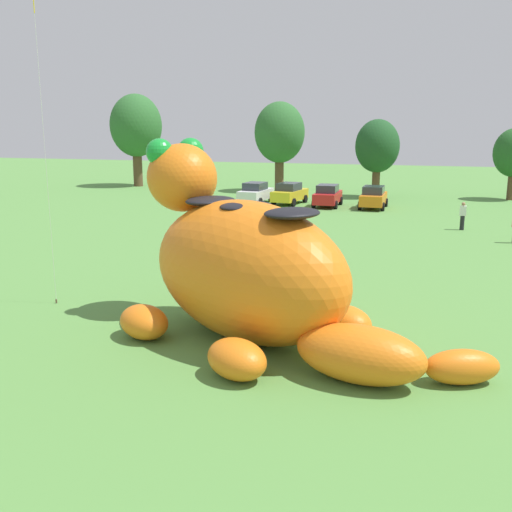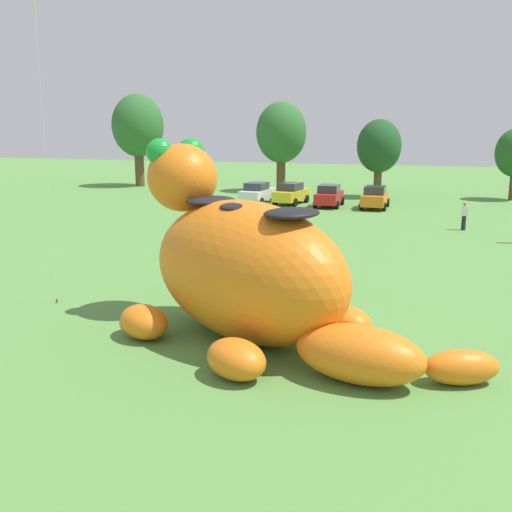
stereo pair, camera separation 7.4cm
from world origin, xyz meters
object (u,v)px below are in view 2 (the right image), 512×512
giant_inflatable_creature (247,268)px  car_white (257,193)px  car_red (329,196)px  car_orange (375,197)px  spectator_near_inflatable (464,216)px  car_yellow (291,193)px

giant_inflatable_creature → car_white: giant_inflatable_creature is taller
car_red → car_orange: (3.55, -0.05, 0.00)m
giant_inflatable_creature → spectator_near_inflatable: giant_inflatable_creature is taller
car_white → car_yellow: same height
car_white → car_red: size_ratio=1.03×
car_yellow → car_red: bearing=-11.1°
giant_inflatable_creature → car_yellow: bearing=101.0°
giant_inflatable_creature → car_red: 30.00m
car_yellow → car_red: 3.28m
giant_inflatable_creature → car_red: giant_inflatable_creature is taller
car_yellow → car_orange: size_ratio=1.05×
car_orange → car_red: bearing=179.1°
car_yellow → car_white: bearing=-170.3°
car_orange → spectator_near_inflatable: car_orange is taller
giant_inflatable_creature → car_orange: giant_inflatable_creature is taller
car_yellow → car_orange: 6.80m
giant_inflatable_creature → car_yellow: size_ratio=2.66×
giant_inflatable_creature → car_yellow: (-5.93, 30.47, -1.30)m
car_orange → car_white: bearing=178.7°
spectator_near_inflatable → car_white: bearing=152.0°
giant_inflatable_creature → spectator_near_inflatable: 22.81m
car_white → car_yellow: 2.76m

